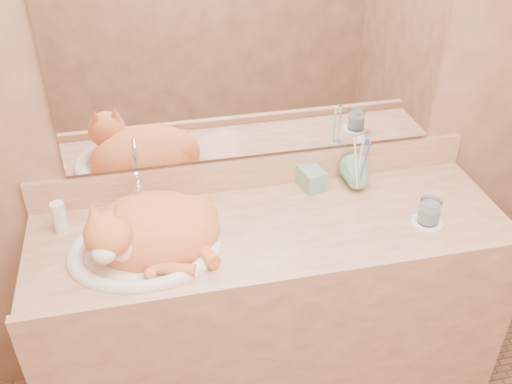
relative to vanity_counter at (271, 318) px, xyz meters
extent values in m
cube|color=brown|center=(0.00, 0.28, 0.82)|extent=(2.40, 0.02, 2.50)
cube|color=white|center=(0.00, 0.26, 0.97)|extent=(1.30, 0.02, 0.80)
imported|color=#6AAA85|center=(0.21, 0.16, 0.51)|extent=(0.09, 0.09, 0.17)
imported|color=#6AAA85|center=(0.34, 0.13, 0.48)|extent=(0.13, 0.13, 0.10)
cylinder|color=white|center=(0.51, -0.08, 0.43)|extent=(0.11, 0.11, 0.01)
cylinder|color=silver|center=(0.51, -0.08, 0.48)|extent=(0.07, 0.07, 0.08)
cylinder|color=white|center=(-0.68, 0.14, 0.48)|extent=(0.05, 0.05, 0.11)
camera|label=1|loc=(-0.38, -1.44, 1.60)|focal=40.00mm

